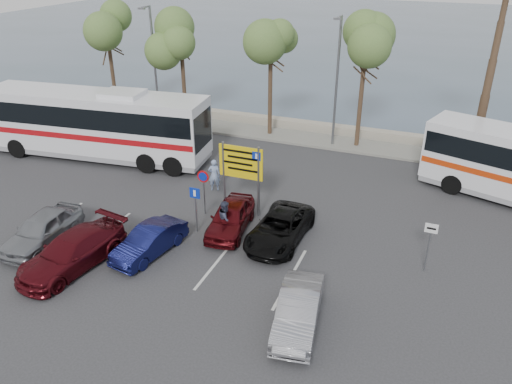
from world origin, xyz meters
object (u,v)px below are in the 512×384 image
at_px(street_lamp_right, 337,76).
at_px(suv_black, 280,228).
at_px(car_silver_a, 42,229).
at_px(car_blue, 149,241).
at_px(coach_bus_left, 96,126).
at_px(pedestrian_near, 214,175).
at_px(pedestrian_far, 226,219).
at_px(street_lamp_left, 154,59).
at_px(car_maroon, 72,252).
at_px(car_red, 230,217).
at_px(car_silver_b, 298,311).
at_px(direction_sign, 241,168).

xyz_separation_m(street_lamp_right, suv_black, (0.58, -12.02, -3.97)).
relative_size(car_silver_a, car_blue, 1.13).
height_order(car_blue, suv_black, suv_black).
bearing_deg(coach_bus_left, car_silver_a, -66.70).
bearing_deg(pedestrian_near, suv_black, 122.62).
bearing_deg(car_blue, pedestrian_far, 56.64).
bearing_deg(pedestrian_far, street_lamp_left, 30.06).
distance_m(car_maroon, pedestrian_far, 6.58).
distance_m(car_blue, car_maroon, 3.09).
height_order(car_silver_a, pedestrian_far, pedestrian_far).
bearing_deg(street_lamp_left, suv_black, -41.51).
height_order(car_red, car_silver_b, car_red).
relative_size(car_blue, suv_black, 0.82).
bearing_deg(street_lamp_right, car_maroon, -111.25).
xyz_separation_m(coach_bus_left, car_blue, (8.71, -8.05, -1.38)).
bearing_deg(suv_black, pedestrian_far, -166.55).
distance_m(car_maroon, suv_black, 8.77).
distance_m(car_silver_b, pedestrian_near, 11.22).
xyz_separation_m(car_silver_a, car_red, (7.20, 4.08, -0.04)).
bearing_deg(pedestrian_far, pedestrian_near, 20.41).
xyz_separation_m(car_silver_a, car_silver_b, (12.00, -0.92, -0.07)).
distance_m(direction_sign, pedestrian_far, 2.70).
relative_size(car_silver_a, car_maroon, 0.86).
bearing_deg(car_silver_b, street_lamp_right, 91.22).
xyz_separation_m(car_silver_a, pedestrian_far, (7.19, 3.58, 0.15)).
bearing_deg(car_maroon, street_lamp_right, 77.88).
relative_size(car_silver_a, pedestrian_near, 2.39).
bearing_deg(coach_bus_left, car_red, -24.23).
bearing_deg(direction_sign, car_blue, -115.10).
relative_size(direction_sign, suv_black, 0.80).
height_order(street_lamp_left, street_lamp_right, same).
height_order(street_lamp_left, car_red, street_lamp_left).
distance_m(car_silver_a, car_silver_b, 12.04).
relative_size(street_lamp_right, car_silver_b, 2.04).
bearing_deg(street_lamp_left, pedestrian_far, -48.25).
relative_size(street_lamp_left, direction_sign, 2.23).
bearing_deg(car_red, coach_bus_left, 148.06).
bearing_deg(car_silver_b, suv_black, 106.93).
relative_size(coach_bus_left, suv_black, 3.10).
relative_size(car_maroon, pedestrian_far, 2.82).
bearing_deg(car_silver_a, car_blue, 8.74).
xyz_separation_m(direction_sign, car_maroon, (-4.62, -6.70, -1.72)).
height_order(suv_black, pedestrian_near, pedestrian_near).
relative_size(car_blue, car_maroon, 0.76).
height_order(car_silver_a, car_blue, car_silver_a).
xyz_separation_m(street_lamp_left, coach_bus_left, (0.07, -7.02, -2.61)).
bearing_deg(pedestrian_far, car_red, -12.61).
distance_m(direction_sign, car_maroon, 8.32).
bearing_deg(car_red, street_lamp_right, 73.69).
height_order(direction_sign, pedestrian_far, direction_sign).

